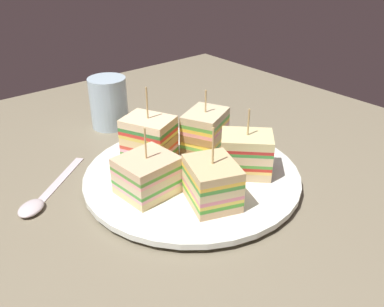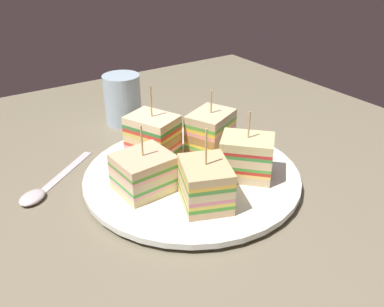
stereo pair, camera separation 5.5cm
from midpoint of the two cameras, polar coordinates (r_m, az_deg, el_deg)
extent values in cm
cube|color=#776E57|center=(57.86, -2.73, -4.72)|extent=(99.32, 93.49, 1.80)
cylinder|color=white|center=(57.20, -2.76, -3.69)|extent=(18.50, 18.50, 0.65)
cylinder|color=white|center=(56.82, -2.78, -3.08)|extent=(29.84, 29.84, 0.79)
cube|color=#D3C57A|center=(62.45, -0.70, 1.09)|extent=(7.56, 8.36, 1.13)
cube|color=#9E7242|center=(59.83, -2.10, -0.25)|extent=(4.75, 2.37, 1.13)
cube|color=#65AB47|center=(62.07, -0.71, 1.77)|extent=(7.56, 8.36, 0.54)
cube|color=yellow|center=(61.82, -0.71, 2.22)|extent=(7.56, 8.36, 0.54)
cube|color=#E3BF8B|center=(61.46, -0.72, 2.91)|extent=(7.56, 8.36, 1.13)
cube|color=#9E7242|center=(58.79, -2.14, 1.63)|extent=(4.75, 2.37, 1.13)
cube|color=pink|center=(61.10, -0.72, 3.62)|extent=(7.56, 8.36, 0.54)
cube|color=yellow|center=(60.87, -0.72, 4.08)|extent=(7.56, 8.36, 0.54)
cube|color=#5EB145|center=(60.65, -0.73, 4.54)|extent=(7.56, 8.36, 0.54)
cube|color=beige|center=(60.32, -0.73, 5.26)|extent=(7.56, 8.36, 1.13)
cylinder|color=tan|center=(59.46, -0.74, 7.26)|extent=(0.24, 0.24, 3.39)
cube|color=beige|center=(60.39, -8.51, -0.29)|extent=(8.36, 7.57, 1.10)
cube|color=#9E7242|center=(58.76, -5.79, -0.98)|extent=(2.36, 4.79, 1.10)
cube|color=#457F32|center=(60.00, -8.57, 0.38)|extent=(8.36, 7.57, 0.53)
cube|color=pink|center=(59.76, -8.60, 0.83)|extent=(8.36, 7.57, 0.53)
cube|color=#D1402D|center=(59.52, -8.64, 1.28)|extent=(8.36, 7.57, 0.53)
cube|color=#DEBE81|center=(59.15, -8.70, 1.97)|extent=(8.36, 7.57, 1.10)
cube|color=#B2844C|center=(57.49, -5.92, 1.34)|extent=(2.36, 4.79, 1.10)
cube|color=#E3C452|center=(58.80, -8.75, 2.68)|extent=(8.36, 7.57, 0.53)
cube|color=red|center=(58.57, -8.79, 3.14)|extent=(8.36, 7.57, 0.53)
cube|color=#39833A|center=(58.35, -8.83, 3.61)|extent=(8.36, 7.57, 0.53)
cube|color=beige|center=(58.01, -8.89, 4.34)|extent=(8.36, 7.57, 1.10)
cylinder|color=tan|center=(56.92, -9.10, 6.93)|extent=(0.24, 0.24, 4.57)
cube|color=#E2C88A|center=(52.67, -8.93, -5.08)|extent=(6.67, 7.27, 1.03)
cube|color=#B2844C|center=(54.31, -6.11, -3.74)|extent=(6.03, 0.74, 1.03)
cube|color=#F2A7A7|center=(52.27, -8.99, -4.40)|extent=(6.67, 7.27, 0.46)
cube|color=green|center=(52.02, -9.03, -3.97)|extent=(6.67, 7.27, 0.46)
cube|color=beige|center=(51.63, -9.09, -3.27)|extent=(6.67, 7.27, 1.03)
cube|color=#9E7242|center=(53.30, -6.22, -1.96)|extent=(6.03, 0.74, 1.03)
cube|color=#F3A49F|center=(51.24, -9.16, -2.57)|extent=(6.67, 7.27, 0.46)
cube|color=#549835|center=(51.01, -9.20, -2.12)|extent=(6.67, 7.27, 0.46)
cube|color=#DAB58C|center=(50.63, -9.26, -1.40)|extent=(6.67, 7.27, 1.03)
cylinder|color=tan|center=(49.42, -9.49, 1.16)|extent=(0.24, 0.24, 4.07)
cube|color=#DEB381|center=(50.45, -0.38, -6.38)|extent=(8.34, 7.61, 0.99)
cube|color=#9E7242|center=(53.08, -1.53, -4.42)|extent=(2.20, 5.15, 0.99)
cube|color=green|center=(50.03, -0.38, -5.68)|extent=(8.34, 7.61, 0.50)
cube|color=#ECD251|center=(49.75, -0.38, -5.21)|extent=(8.34, 7.61, 0.50)
cube|color=pink|center=(49.47, -0.38, -4.74)|extent=(8.34, 7.61, 0.50)
cube|color=beige|center=(49.07, -0.39, -4.01)|extent=(8.34, 7.61, 0.99)
cube|color=#B2844C|center=(51.77, -1.57, -2.12)|extent=(2.20, 5.15, 0.99)
cube|color=green|center=(48.67, -0.39, -3.27)|extent=(8.34, 7.61, 0.50)
cube|color=yellow|center=(48.41, -0.39, -2.77)|extent=(8.34, 7.61, 0.50)
cube|color=#D5B680|center=(48.03, -0.39, -2.02)|extent=(8.34, 7.61, 0.99)
cylinder|color=tan|center=(46.65, -0.41, 0.96)|extent=(0.24, 0.24, 4.64)
cube|color=#D7B888|center=(56.48, 4.69, -2.20)|extent=(8.44, 8.43, 1.17)
cube|color=#9E7242|center=(56.57, 1.31, -2.05)|extent=(3.72, 3.76, 1.17)
cube|color=#F3C763|center=(56.07, 4.72, -1.49)|extent=(8.44, 8.43, 0.45)
cube|color=red|center=(55.84, 4.74, -1.08)|extent=(8.44, 8.43, 0.45)
cube|color=#50A03B|center=(55.62, 4.76, -0.68)|extent=(8.44, 8.43, 0.45)
cube|color=beige|center=(55.23, 4.79, 0.06)|extent=(8.44, 8.43, 1.17)
cube|color=#B2844C|center=(55.32, 1.34, 0.21)|extent=(3.72, 3.76, 1.17)
cube|color=green|center=(54.85, 4.83, 0.80)|extent=(8.44, 8.43, 0.45)
cube|color=red|center=(54.64, 4.85, 1.22)|extent=(8.44, 8.43, 0.45)
cube|color=beige|center=(54.27, 4.88, 1.98)|extent=(8.44, 8.43, 1.17)
cylinder|color=tan|center=(53.23, 4.99, 4.32)|extent=(0.24, 0.24, 3.69)
cylinder|color=#EFDA80|center=(57.00, -3.05, -2.14)|extent=(4.39, 4.42, 0.98)
cylinder|color=#E2D172|center=(57.81, -1.29, -0.94)|extent=(4.31, 4.32, 1.00)
cylinder|color=#E7C36A|center=(54.94, -1.06, -2.23)|extent=(5.54, 5.56, 0.83)
cube|color=silver|center=(61.43, -20.34, -3.40)|extent=(8.48, 10.34, 0.25)
ellipsoid|color=silver|center=(56.09, -24.28, -7.08)|extent=(4.62, 4.80, 1.00)
cylinder|color=silver|center=(74.05, -13.69, 6.90)|extent=(6.56, 6.56, 8.90)
cylinder|color=#F7BA43|center=(75.08, -13.45, 4.95)|extent=(6.04, 6.04, 3.39)
camera|label=1|loc=(0.03, -92.86, -1.56)|focal=38.13mm
camera|label=2|loc=(0.03, 87.14, 1.56)|focal=38.13mm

